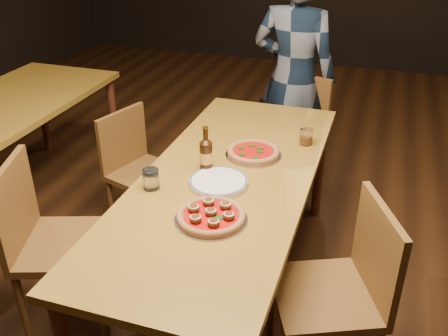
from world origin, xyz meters
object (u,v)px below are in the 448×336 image
(beer_bottle, at_px, (206,156))
(amber_glass, at_px, (306,137))
(chair_main_nw, at_px, (66,244))
(pizza_margherita, at_px, (253,152))
(plate_stack, at_px, (218,182))
(table_main, at_px, (227,189))
(water_glass, at_px, (151,179))
(diner, at_px, (293,79))
(chair_main_sw, at_px, (146,173))
(pizza_meatball, at_px, (211,216))
(chair_end, at_px, (286,138))
(chair_main_e, at_px, (325,294))

(beer_bottle, distance_m, amber_glass, 0.62)
(amber_glass, bearing_deg, chair_main_nw, -138.41)
(pizza_margherita, distance_m, plate_stack, 0.35)
(table_main, relative_size, beer_bottle, 8.68)
(water_glass, xyz_separation_m, diner, (0.36, 1.53, 0.03))
(chair_main_sw, xyz_separation_m, water_glass, (0.38, -0.66, 0.38))
(pizza_meatball, xyz_separation_m, beer_bottle, (-0.16, 0.39, 0.06))
(pizza_margherita, height_order, water_glass, water_glass)
(chair_main_sw, bearing_deg, water_glass, -132.58)
(chair_main_sw, xyz_separation_m, amber_glass, (0.98, 0.03, 0.38))
(chair_end, relative_size, pizza_meatball, 2.94)
(table_main, xyz_separation_m, beer_bottle, (-0.11, 0.02, 0.15))
(table_main, distance_m, pizza_margherita, 0.28)
(pizza_margherita, distance_m, diner, 1.06)
(amber_glass, height_order, diner, diner)
(chair_main_sw, xyz_separation_m, pizza_meatball, (0.73, -0.82, 0.36))
(pizza_margherita, bearing_deg, chair_end, 89.46)
(pizza_margherita, height_order, amber_glass, amber_glass)
(chair_main_sw, bearing_deg, amber_glass, -70.64)
(chair_main_nw, relative_size, chair_main_e, 1.02)
(amber_glass, bearing_deg, pizza_margherita, -136.92)
(table_main, bearing_deg, chair_main_e, -32.86)
(amber_glass, bearing_deg, diner, 105.94)
(beer_bottle, bearing_deg, diner, 82.34)
(table_main, relative_size, chair_main_sw, 2.42)
(pizza_meatball, relative_size, beer_bottle, 1.34)
(chair_end, bearing_deg, water_glass, -86.58)
(beer_bottle, height_order, amber_glass, beer_bottle)
(chair_end, xyz_separation_m, pizza_meatball, (-0.02, -1.51, 0.32))
(chair_main_nw, relative_size, diner, 0.57)
(beer_bottle, height_order, water_glass, beer_bottle)
(chair_end, relative_size, water_glass, 9.50)
(chair_main_e, bearing_deg, table_main, -146.82)
(chair_main_nw, distance_m, diner, 1.91)
(chair_main_e, bearing_deg, plate_stack, -138.86)
(table_main, xyz_separation_m, amber_glass, (0.30, 0.47, 0.12))
(beer_bottle, distance_m, water_glass, 0.30)
(table_main, distance_m, diner, 1.32)
(chair_main_e, bearing_deg, amber_glass, 172.82)
(table_main, bearing_deg, chair_main_nw, -149.59)
(chair_main_nw, relative_size, amber_glass, 10.71)
(plate_stack, height_order, diner, diner)
(pizza_meatball, relative_size, pizza_margherita, 1.05)
(table_main, relative_size, pizza_margherita, 6.82)
(chair_end, bearing_deg, chair_main_sw, -118.44)
(chair_main_nw, height_order, amber_glass, chair_main_nw)
(table_main, bearing_deg, diner, 87.38)
(water_glass, height_order, amber_glass, water_glass)
(pizza_meatball, height_order, plate_stack, pizza_meatball)
(table_main, bearing_deg, pizza_margherita, 75.94)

